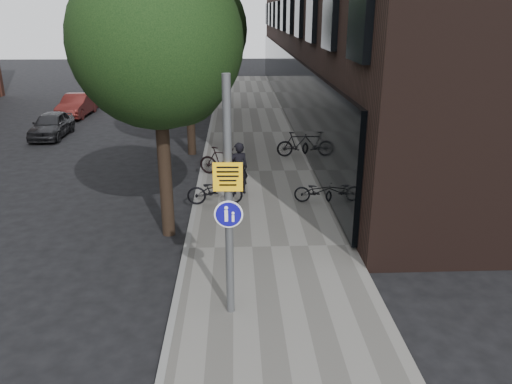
{
  "coord_description": "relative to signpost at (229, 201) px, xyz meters",
  "views": [
    {
      "loc": [
        -0.65,
        -8.63,
        6.04
      ],
      "look_at": [
        -0.19,
        2.43,
        2.0
      ],
      "focal_mm": 35.0,
      "sensor_mm": 36.0,
      "label": 1
    }
  ],
  "objects": [
    {
      "name": "street_tree_far",
      "position": [
        -1.73,
        21.79,
        2.53
      ],
      "size": [
        5.0,
        5.0,
        7.8
      ],
      "color": "black",
      "rests_on": "ground"
    },
    {
      "name": "parked_bike_curb_far",
      "position": [
        -0.38,
        9.16,
        -1.92
      ],
      "size": [
        1.89,
        1.15,
        1.1
      ],
      "primitive_type": "imported",
      "rotation": [
        0.0,
        0.0,
        1.19
      ],
      "color": "black",
      "rests_on": "sidewalk"
    },
    {
      "name": "signpost",
      "position": [
        0.0,
        0.0,
        0.0
      ],
      "size": [
        0.56,
        0.16,
        4.88
      ],
      "rotation": [
        0.0,
        0.0,
        -0.04
      ],
      "color": "#595B5E",
      "rests_on": "sidewalk"
    },
    {
      "name": "sidewalk",
      "position": [
        1.05,
        9.64,
        -2.52
      ],
      "size": [
        4.5,
        60.0,
        0.12
      ],
      "primitive_type": "cube",
      "color": "slate",
      "rests_on": "ground"
    },
    {
      "name": "ground",
      "position": [
        0.8,
        -0.36,
        -2.58
      ],
      "size": [
        120.0,
        120.0,
        0.0
      ],
      "primitive_type": "plane",
      "color": "black",
      "rests_on": "ground"
    },
    {
      "name": "street_tree_mid",
      "position": [
        -1.73,
        12.79,
        2.53
      ],
      "size": [
        5.0,
        5.0,
        7.8
      ],
      "color": "black",
      "rests_on": "ground"
    },
    {
      "name": "curb_edge",
      "position": [
        -1.2,
        9.64,
        -2.52
      ],
      "size": [
        0.15,
        60.0,
        0.13
      ],
      "primitive_type": "cube",
      "color": "slate",
      "rests_on": "ground"
    },
    {
      "name": "street_tree_near",
      "position": [
        -1.73,
        4.29,
        2.52
      ],
      "size": [
        4.4,
        4.4,
        7.5
      ],
      "color": "black",
      "rests_on": "ground"
    },
    {
      "name": "parked_bike_facade_far",
      "position": [
        2.8,
        11.66,
        -1.93
      ],
      "size": [
        1.81,
        0.58,
        1.08
      ],
      "primitive_type": "imported",
      "rotation": [
        0.0,
        0.0,
        1.61
      ],
      "color": "black",
      "rests_on": "sidewalk"
    },
    {
      "name": "parked_bike_facade_near",
      "position": [
        2.8,
        6.1,
        -2.06
      ],
      "size": [
        1.64,
        0.9,
        0.82
      ],
      "primitive_type": "imported",
      "rotation": [
        0.0,
        0.0,
        1.33
      ],
      "color": "black",
      "rests_on": "sidewalk"
    },
    {
      "name": "parked_bike_curb_near",
      "position": [
        -0.54,
        6.15,
        -1.99
      ],
      "size": [
        1.8,
        0.66,
        0.94
      ],
      "primitive_type": "imported",
      "rotation": [
        0.0,
        0.0,
        1.59
      ],
      "color": "black",
      "rests_on": "sidewalk"
    },
    {
      "name": "parked_car_far",
      "position": [
        -9.31,
        26.04,
        -1.99
      ],
      "size": [
        2.18,
        4.27,
        1.19
      ],
      "primitive_type": "imported",
      "rotation": [
        0.0,
        0.0,
        -0.13
      ],
      "color": "#1C2432",
      "rests_on": "ground"
    },
    {
      "name": "parked_car_near",
      "position": [
        -9.1,
        16.14,
        -1.95
      ],
      "size": [
        1.53,
        3.73,
        1.26
      ],
      "primitive_type": "imported",
      "rotation": [
        0.0,
        0.0,
        0.01
      ],
      "color": "black",
      "rests_on": "ground"
    },
    {
      "name": "pedestrian",
      "position": [
        0.24,
        7.13,
        -1.57
      ],
      "size": [
        0.75,
        0.6,
        1.8
      ],
      "primitive_type": "imported",
      "rotation": [
        0.0,
        0.0,
        3.43
      ],
      "color": "black",
      "rests_on": "sidewalk"
    },
    {
      "name": "parked_car_mid",
      "position": [
        -9.39,
        21.5,
        -1.92
      ],
      "size": [
        1.57,
        4.07,
        1.32
      ],
      "primitive_type": "imported",
      "rotation": [
        0.0,
        0.0,
        -0.04
      ],
      "color": "#5A1C19",
      "rests_on": "ground"
    }
  ]
}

